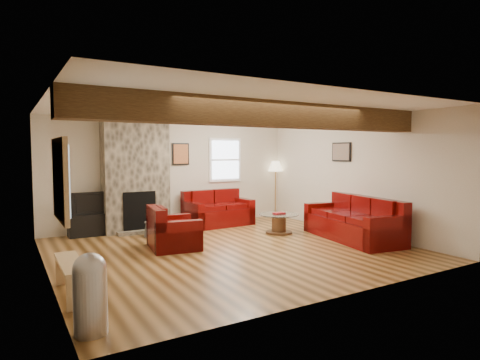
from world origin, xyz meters
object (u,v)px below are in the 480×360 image
at_px(tv_cabinet, 92,224).
at_px(armchair_red, 174,227).
at_px(sofa_three, 352,218).
at_px(television, 91,203).
at_px(loveseat, 218,208).
at_px(coffee_table, 279,223).
at_px(floor_lamp, 276,169).

bearing_deg(tv_cabinet, armchair_red, -60.73).
relative_size(sofa_three, tv_cabinet, 2.38).
height_order(sofa_three, tv_cabinet, sofa_three).
bearing_deg(television, loveseat, -6.04).
relative_size(tv_cabinet, television, 1.16).
bearing_deg(tv_cabinet, loveseat, -6.04).
xyz_separation_m(loveseat, coffee_table, (0.69, -1.51, -0.20)).
bearing_deg(loveseat, coffee_table, -68.72).
bearing_deg(floor_lamp, sofa_three, -95.95).
relative_size(sofa_three, television, 2.75).
height_order(sofa_three, armchair_red, sofa_three).
distance_m(coffee_table, floor_lamp, 2.44).
xyz_separation_m(armchair_red, floor_lamp, (3.66, 1.94, 0.90)).
xyz_separation_m(armchair_red, television, (-1.08, 1.92, 0.31)).
distance_m(coffee_table, television, 3.99).
bearing_deg(coffee_table, sofa_three, -54.25).
xyz_separation_m(coffee_table, tv_cabinet, (-3.52, 1.81, 0.02)).
bearing_deg(sofa_three, floor_lamp, -176.58).
height_order(armchair_red, tv_cabinet, armchair_red).
height_order(coffee_table, television, television).
bearing_deg(armchair_red, floor_lamp, -54.16).
distance_m(sofa_three, television, 5.38).
distance_m(armchair_red, floor_lamp, 4.24).
bearing_deg(sofa_three, armchair_red, -99.28).
height_order(armchair_red, coffee_table, armchair_red).
distance_m(television, floor_lamp, 4.77).
bearing_deg(loveseat, armchair_red, -140.57).
bearing_deg(armchair_red, loveseat, -39.40).
relative_size(sofa_three, floor_lamp, 1.46).
height_order(loveseat, tv_cabinet, loveseat).
relative_size(loveseat, television, 1.94).
xyz_separation_m(sofa_three, tv_cabinet, (-4.42, 3.05, -0.19)).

